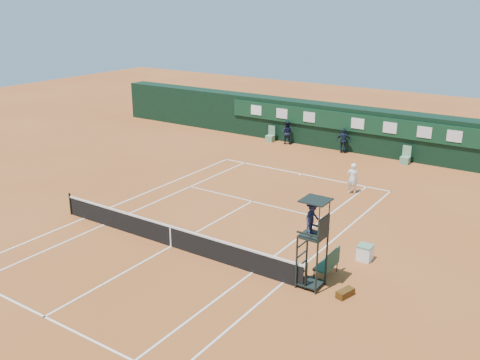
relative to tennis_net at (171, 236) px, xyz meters
name	(u,v)px	position (x,y,z in m)	size (l,w,h in m)	color
ground	(171,246)	(0.00, 0.00, -0.51)	(90.00, 90.00, 0.00)	#A75827
court_lines	(171,246)	(0.00, 0.00, -0.50)	(11.05, 23.85, 0.01)	white
tennis_net	(171,236)	(0.00, 0.00, 0.00)	(12.90, 0.10, 1.10)	black
back_wall	(348,128)	(0.00, 18.74, 1.00)	(40.00, 1.65, 3.00)	black
linesman_chair_left	(270,137)	(-5.50, 17.48, -0.19)	(0.55, 0.50, 1.15)	#639871
linesman_chair_right	(405,159)	(4.50, 17.48, -0.19)	(0.55, 0.50, 1.15)	#5C8D6B
umpire_chair	(313,225)	(6.43, 0.32, 1.95)	(0.96, 0.95, 3.42)	black
player_bench	(329,263)	(6.67, 1.34, 0.09)	(0.56, 1.20, 1.10)	#1B432E
tennis_bag	(345,293)	(7.79, 0.37, -0.37)	(0.31, 0.72, 0.27)	black
cooler	(365,252)	(7.31, 3.43, -0.18)	(0.57, 0.57, 0.65)	white
tennis_ball	(327,209)	(3.75, 7.53, -0.47)	(0.07, 0.07, 0.07)	#B8D130
player	(353,178)	(3.81, 10.47, 0.34)	(0.62, 0.40, 1.69)	white
ball_kid_left	(287,133)	(-4.17, 17.55, 0.33)	(0.82, 0.64, 1.68)	black
ball_kid_right	(344,141)	(0.21, 17.59, 0.35)	(1.01, 0.42, 1.72)	black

